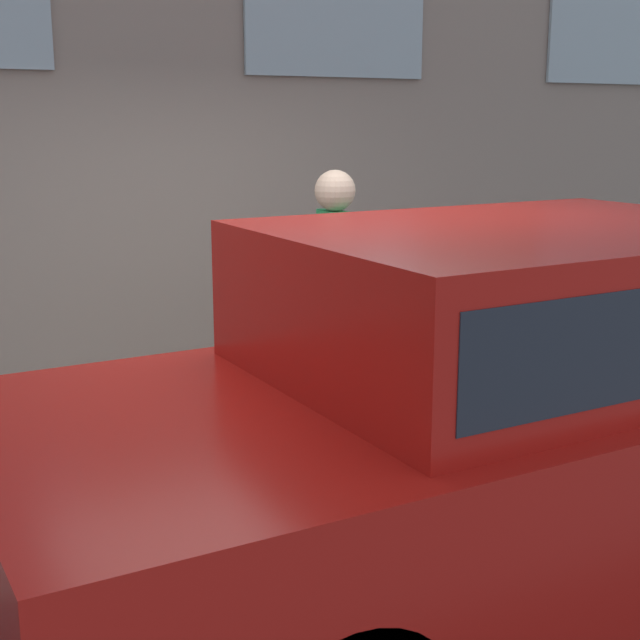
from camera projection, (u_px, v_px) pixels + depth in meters
The scene contains 5 objects.
ground_plane at pixel (315, 523), 4.79m from camera, with size 80.00×80.00×0.00m, color #2D2D30.
sidewalk at pixel (228, 442), 5.76m from camera, with size 2.31×60.00×0.17m.
fire_hydrant at pixel (304, 391), 5.36m from camera, with size 0.33×0.45×0.69m.
person at pixel (335, 272), 5.76m from camera, with size 0.40×0.26×1.64m.
parked_car_red_near at pixel (524, 400), 3.83m from camera, with size 1.83×4.55×1.70m.
Camera 1 is at (-3.88, 2.15, 2.13)m, focal length 50.00 mm.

